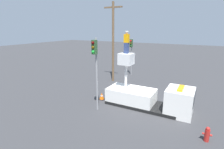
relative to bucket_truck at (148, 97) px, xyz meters
The scene contains 8 objects.
ground_plane 0.97m from the bucket_truck, behind, with size 120.00×120.00×0.00m, color #38383A.
bucket_truck is the anchor object (origin of this frame).
worker 4.68m from the bucket_truck, behind, with size 0.40×0.26×1.75m.
traffic_light_pole 5.11m from the bucket_truck, 144.00° to the right, with size 0.34×0.57×5.53m.
traffic_light_across 10.24m from the bucket_truck, 120.55° to the left, with size 0.34×0.57×4.93m.
fire_hydrant 5.06m from the bucket_truck, 32.07° to the right, with size 0.51×0.27×0.89m.
traffic_cone_rear 4.12m from the bucket_truck, behind, with size 0.52×0.52×0.62m.
utility_pole 8.72m from the bucket_truck, 139.15° to the left, with size 2.20×0.26×8.97m.
Camera 1 is at (4.17, -12.73, 6.19)m, focal length 28.00 mm.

